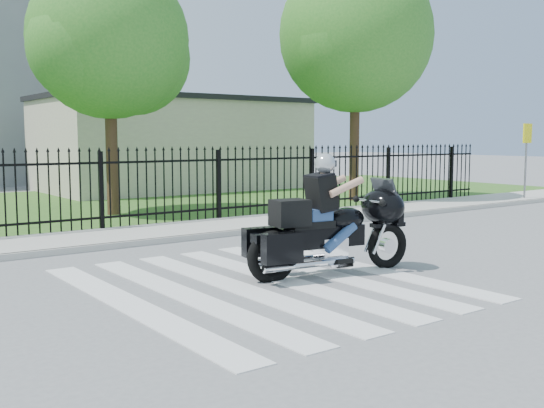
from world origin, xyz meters
TOP-DOWN VIEW (x-y plane):
  - ground at (0.00, 0.00)m, footprint 120.00×120.00m
  - crosswalk at (0.00, 0.00)m, footprint 5.00×5.50m
  - sidewalk at (0.00, 5.00)m, footprint 40.00×2.00m
  - curb at (0.00, 4.00)m, footprint 40.00×0.12m
  - grass_strip at (0.00, 12.00)m, footprint 40.00×12.00m
  - iron_fence at (0.00, 6.00)m, footprint 26.00×0.04m
  - tree_mid at (1.50, 9.00)m, footprint 4.20×4.20m
  - tree_right at (9.50, 8.00)m, footprint 5.00×5.00m
  - building_low at (7.00, 16.00)m, footprint 10.00×6.00m
  - building_low_roof at (7.00, 16.00)m, footprint 10.20×6.20m
  - motorcycle_rider at (1.18, -0.10)m, footprint 2.87×1.20m
  - traffic_sign at (13.87, 4.48)m, footprint 0.53×0.10m

SIDE VIEW (x-z plane):
  - ground at x=0.00m, z-range 0.00..0.00m
  - crosswalk at x=0.00m, z-range 0.00..0.01m
  - grass_strip at x=0.00m, z-range 0.00..0.02m
  - sidewalk at x=0.00m, z-range 0.00..0.12m
  - curb at x=0.00m, z-range 0.00..0.12m
  - motorcycle_rider at x=1.18m, z-range -0.17..1.73m
  - iron_fence at x=0.00m, z-range 0.00..1.80m
  - building_low at x=7.00m, z-range 0.00..3.50m
  - traffic_sign at x=13.87m, z-range 0.64..3.07m
  - building_low_roof at x=7.00m, z-range 3.50..3.70m
  - tree_mid at x=1.50m, z-range 1.28..8.06m
  - tree_right at x=9.50m, z-range 1.44..9.34m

